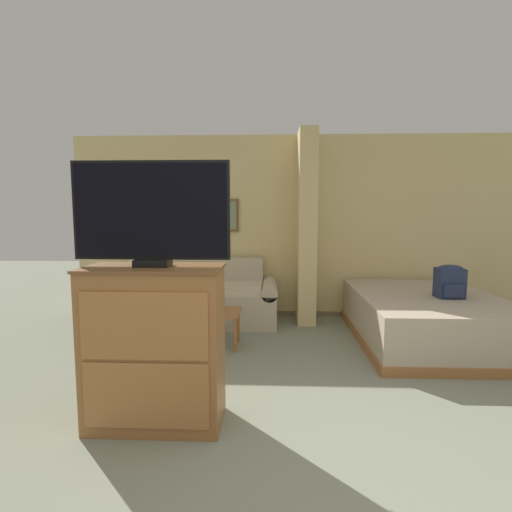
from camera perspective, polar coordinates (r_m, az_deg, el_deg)
ground_plane at (r=2.48m, az=13.45°, el=-31.85°), size 20.00×20.00×0.00m
wall_back at (r=5.85m, az=6.38°, el=4.12°), size 6.57×0.16×2.60m
wall_partition_pillar at (r=5.50m, az=7.21°, el=4.02°), size 0.24×0.60×2.60m
couch at (r=5.54m, az=-5.83°, el=-6.16°), size 1.70×0.84×0.87m
coffee_table at (r=4.58m, az=-6.92°, el=-8.39°), size 0.74×0.43×0.41m
side_table at (r=5.79m, az=-16.37°, el=-4.48°), size 0.50×0.50×0.54m
table_lamp at (r=5.72m, az=-16.50°, el=-0.43°), size 0.34×0.34×0.50m
tv_dresser at (r=2.99m, az=-14.21°, el=-12.39°), size 0.96×0.49×1.14m
tv at (r=2.83m, az=-14.73°, el=5.91°), size 1.08×0.16×0.72m
bed at (r=5.15m, az=23.08°, el=-8.06°), size 1.61×2.15×0.56m
backpack at (r=4.98m, az=25.95°, el=-3.20°), size 0.29×0.24×0.37m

